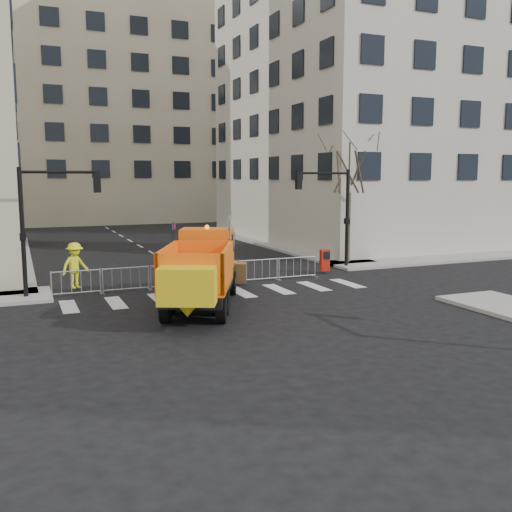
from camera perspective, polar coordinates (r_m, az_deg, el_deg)
name	(u,v)px	position (r m, az deg, el deg)	size (l,w,h in m)	color
ground	(280,323)	(19.77, 2.46, -6.75)	(120.00, 120.00, 0.00)	black
sidewalk_back	(205,280)	(27.50, -5.13, -2.44)	(64.00, 5.00, 0.15)	gray
building_right	(391,37)	(49.59, 13.37, 20.52)	(22.00, 22.00, 32.00)	#B8B19C
building_far	(88,115)	(70.12, -16.46, 13.33)	(30.00, 18.00, 24.00)	tan
traffic_light_left	(23,234)	(24.89, -22.30, 2.01)	(0.18, 0.18, 5.40)	black
traffic_light_right	(347,219)	(31.65, 9.09, 3.64)	(0.18, 0.18, 5.40)	black
crowd_barriers	(195,275)	(26.35, -6.10, -1.86)	(12.60, 0.60, 1.10)	#9EA0A5
street_tree	(349,199)	(32.80, 9.25, 5.63)	(3.00, 3.00, 7.50)	#382B21
plow_truck	(201,268)	(21.74, -5.49, -1.25)	(5.93, 9.18, 3.49)	black
cop_a	(208,270)	(25.87, -4.78, -1.37)	(0.61, 0.40, 1.68)	black
cop_b	(226,266)	(26.13, -2.99, -0.99)	(0.94, 0.73, 1.93)	black
cop_c	(205,267)	(25.81, -5.10, -1.10)	(1.14, 0.47, 1.94)	black
worker	(75,265)	(26.17, -17.64, -0.90)	(1.30, 0.75, 2.02)	#EFF61D
newspaper_box	(325,260)	(29.92, 6.88, -0.41)	(0.45, 0.40, 1.10)	#B81D0E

